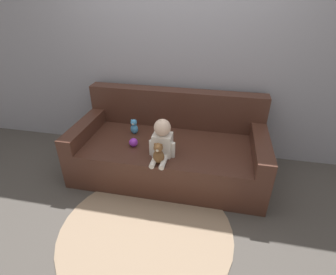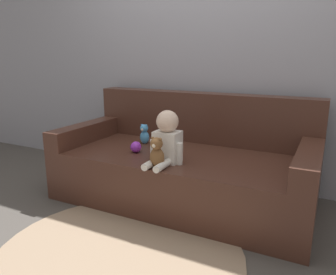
{
  "view_description": "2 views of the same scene",
  "coord_description": "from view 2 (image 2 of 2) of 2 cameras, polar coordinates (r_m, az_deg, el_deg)",
  "views": [
    {
      "loc": [
        0.5,
        -2.41,
        1.87
      ],
      "look_at": [
        -0.0,
        -0.03,
        0.48
      ],
      "focal_mm": 28.0,
      "sensor_mm": 36.0,
      "label": 1
    },
    {
      "loc": [
        1.05,
        -2.34,
        1.19
      ],
      "look_at": [
        -0.12,
        -0.03,
        0.54
      ],
      "focal_mm": 35.0,
      "sensor_mm": 36.0,
      "label": 2
    }
  ],
  "objects": [
    {
      "name": "ground_plane",
      "position": [
        2.83,
        2.52,
        -10.72
      ],
      "size": [
        12.0,
        12.0,
        0.0
      ],
      "primitive_type": "plane",
      "color": "#4C4742"
    },
    {
      "name": "wall_back",
      "position": [
        3.11,
        7.42,
        16.08
      ],
      "size": [
        8.0,
        0.05,
        2.6
      ],
      "color": "#93939E",
      "rests_on": "ground_plane"
    },
    {
      "name": "couch",
      "position": [
        2.77,
        3.13,
        -4.8
      ],
      "size": [
        2.06,
        1.0,
        0.86
      ],
      "color": "#47281E",
      "rests_on": "ground_plane"
    },
    {
      "name": "person_baby",
      "position": [
        2.39,
        -0.26,
        -0.33
      ],
      "size": [
        0.26,
        0.35,
        0.39
      ],
      "color": "white",
      "rests_on": "couch"
    },
    {
      "name": "teddy_bear_brown",
      "position": [
        2.29,
        -1.95,
        -2.66
      ],
      "size": [
        0.11,
        0.1,
        0.22
      ],
      "color": "brown",
      "rests_on": "couch"
    },
    {
      "name": "plush_toy_side",
      "position": [
        2.93,
        -4.13,
        0.6
      ],
      "size": [
        0.09,
        0.08,
        0.18
      ],
      "color": "#4C9EDB",
      "rests_on": "couch"
    },
    {
      "name": "toy_ball",
      "position": [
        2.68,
        -5.6,
        -1.66
      ],
      "size": [
        0.09,
        0.09,
        0.09
      ],
      "color": "purple",
      "rests_on": "couch"
    },
    {
      "name": "floor_rug",
      "position": [
        2.16,
        -8.33,
        -19.21
      ],
      "size": [
        1.53,
        1.53,
        0.01
      ],
      "color": "gray",
      "rests_on": "ground_plane"
    }
  ]
}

